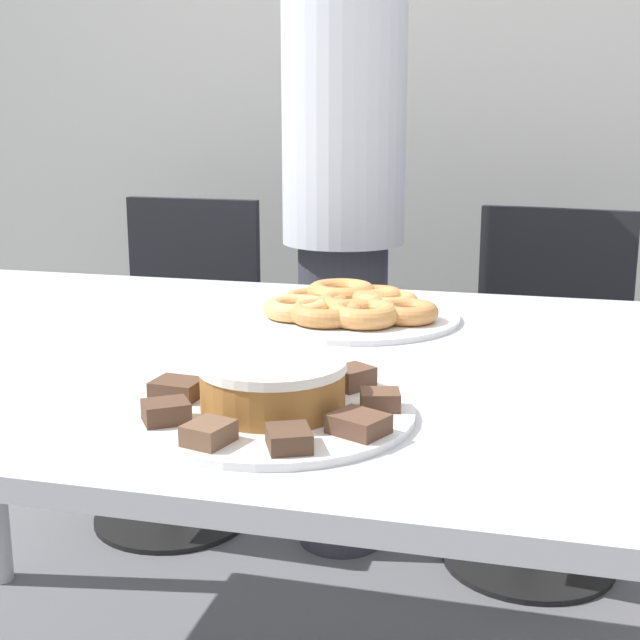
{
  "coord_description": "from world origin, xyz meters",
  "views": [
    {
      "loc": [
        0.36,
        -1.27,
        1.14
      ],
      "look_at": [
        0.04,
        -0.02,
        0.83
      ],
      "focal_mm": 50.0,
      "sensor_mm": 36.0,
      "label": 1
    }
  ],
  "objects_px": {
    "plate_cake": "(273,413)",
    "frosted_cake": "(273,385)",
    "office_chair_left": "(176,371)",
    "plate_donuts": "(352,316)",
    "person_standing": "(343,212)",
    "office_chair_right": "(541,399)"
  },
  "relations": [
    {
      "from": "person_standing",
      "to": "plate_donuts",
      "type": "distance_m",
      "value": 0.67
    },
    {
      "from": "person_standing",
      "to": "office_chair_left",
      "type": "relative_size",
      "value": 1.87
    },
    {
      "from": "person_standing",
      "to": "office_chair_left",
      "type": "xyz_separation_m",
      "value": [
        -0.49,
        0.06,
        -0.47
      ]
    },
    {
      "from": "office_chair_right",
      "to": "plate_cake",
      "type": "height_order",
      "value": "office_chair_right"
    },
    {
      "from": "plate_cake",
      "to": "frosted_cake",
      "type": "relative_size",
      "value": 1.93
    },
    {
      "from": "office_chair_left",
      "to": "plate_cake",
      "type": "height_order",
      "value": "office_chair_left"
    },
    {
      "from": "plate_cake",
      "to": "frosted_cake",
      "type": "height_order",
      "value": "frosted_cake"
    },
    {
      "from": "person_standing",
      "to": "plate_cake",
      "type": "height_order",
      "value": "person_standing"
    },
    {
      "from": "office_chair_left",
      "to": "frosted_cake",
      "type": "bearing_deg",
      "value": -60.09
    },
    {
      "from": "person_standing",
      "to": "plate_cake",
      "type": "distance_m",
      "value": 1.19
    },
    {
      "from": "office_chair_right",
      "to": "frosted_cake",
      "type": "distance_m",
      "value": 1.33
    },
    {
      "from": "office_chair_left",
      "to": "frosted_cake",
      "type": "height_order",
      "value": "office_chair_left"
    },
    {
      "from": "plate_donuts",
      "to": "plate_cake",
      "type": "bearing_deg",
      "value": -88.08
    },
    {
      "from": "plate_cake",
      "to": "frosted_cake",
      "type": "xyz_separation_m",
      "value": [
        -0.0,
        0.0,
        0.04
      ]
    },
    {
      "from": "office_chair_left",
      "to": "office_chair_right",
      "type": "distance_m",
      "value": 1.0
    },
    {
      "from": "plate_cake",
      "to": "plate_donuts",
      "type": "distance_m",
      "value": 0.53
    },
    {
      "from": "person_standing",
      "to": "plate_donuts",
      "type": "relative_size",
      "value": 4.33
    },
    {
      "from": "office_chair_right",
      "to": "plate_cake",
      "type": "distance_m",
      "value": 1.32
    },
    {
      "from": "person_standing",
      "to": "office_chair_right",
      "type": "distance_m",
      "value": 0.69
    },
    {
      "from": "plate_cake",
      "to": "plate_donuts",
      "type": "bearing_deg",
      "value": 91.92
    },
    {
      "from": "person_standing",
      "to": "plate_cake",
      "type": "xyz_separation_m",
      "value": [
        0.18,
        -1.17,
        -0.11
      ]
    },
    {
      "from": "office_chair_left",
      "to": "plate_donuts",
      "type": "distance_m",
      "value": 1.03
    }
  ]
}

